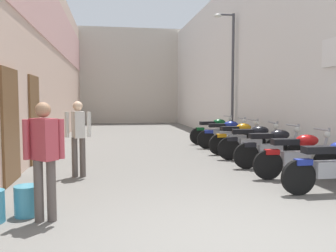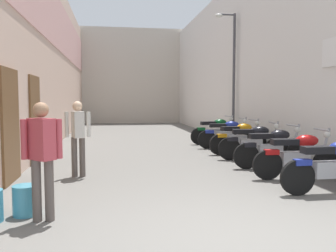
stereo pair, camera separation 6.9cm
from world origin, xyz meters
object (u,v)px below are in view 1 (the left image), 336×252
object	(u,v)px
water_jug_beside_first	(27,201)
pedestrian_mid_alley	(78,133)
motorcycle_fourth	(253,141)
motorcycle_fifth	(238,137)
motorcycle_sixth	(226,133)
motorcycle_seventh	(215,130)
motorcycle_third	(272,147)
pedestrian_by_doorway	(44,152)
street_lamp	(231,68)
motorcycle_second	(298,154)
motorcycle_nearest	(333,164)

from	to	relation	value
water_jug_beside_first	pedestrian_mid_alley	bearing A→B (deg)	78.20
water_jug_beside_first	motorcycle_fourth	bearing A→B (deg)	37.28
motorcycle_fifth	motorcycle_sixth	xyz separation A→B (m)	(0.00, 1.14, 0.00)
motorcycle_seventh	motorcycle_fourth	bearing A→B (deg)	-90.00
motorcycle_third	motorcycle_sixth	bearing A→B (deg)	90.00
motorcycle_fifth	water_jug_beside_first	size ratio (longest dim) A/B	4.39
motorcycle_third	pedestrian_by_doorway	distance (m)	5.44
pedestrian_by_doorway	street_lamp	world-z (taller)	street_lamp
motorcycle_fifth	water_jug_beside_first	distance (m)	6.85
motorcycle_fourth	motorcycle_seventh	bearing A→B (deg)	90.00
motorcycle_seventh	water_jug_beside_first	distance (m)	8.65
motorcycle_second	motorcycle_third	xyz separation A→B (m)	(0.00, 1.14, 0.00)
street_lamp	motorcycle_third	bearing A→B (deg)	-98.11
motorcycle_second	motorcycle_seventh	size ratio (longest dim) A/B	1.00
motorcycle_second	motorcycle_third	world-z (taller)	same
motorcycle_nearest	pedestrian_by_doorway	world-z (taller)	pedestrian_by_doorway
pedestrian_by_doorway	water_jug_beside_first	distance (m)	0.81
motorcycle_sixth	motorcycle_nearest	bearing A→B (deg)	-90.00
motorcycle_seventh	street_lamp	distance (m)	2.40
motorcycle_nearest	pedestrian_mid_alley	bearing A→B (deg)	154.92
motorcycle_third	water_jug_beside_first	size ratio (longest dim) A/B	4.41
pedestrian_mid_alley	water_jug_beside_first	bearing A→B (deg)	-101.80
motorcycle_seventh	street_lamp	world-z (taller)	street_lamp
motorcycle_second	motorcycle_fourth	xyz separation A→B (m)	(-0.00, 2.26, 0.00)
motorcycle_fourth	motorcycle_fifth	xyz separation A→B (m)	(0.00, 1.08, 0.00)
street_lamp	motorcycle_second	bearing A→B (deg)	-96.60
motorcycle_fifth	water_jug_beside_first	xyz separation A→B (m)	(-4.88, -4.79, -0.29)
motorcycle_fourth	street_lamp	size ratio (longest dim) A/B	0.39
motorcycle_nearest	motorcycle_sixth	xyz separation A→B (m)	(-0.00, 5.59, 0.00)
water_jug_beside_first	street_lamp	size ratio (longest dim) A/B	0.09
pedestrian_by_doorway	motorcycle_nearest	bearing A→B (deg)	7.80
motorcycle_fourth	motorcycle_fifth	bearing A→B (deg)	90.00
motorcycle_seventh	pedestrian_by_doorway	xyz separation A→B (m)	(-4.59, -7.42, 0.42)
motorcycle_seventh	water_jug_beside_first	world-z (taller)	motorcycle_seventh
motorcycle_third	motorcycle_fourth	bearing A→B (deg)	90.01
motorcycle_fourth	pedestrian_by_doorway	bearing A→B (deg)	-138.95
motorcycle_seventh	pedestrian_mid_alley	bearing A→B (deg)	-132.79
motorcycle_seventh	street_lamp	size ratio (longest dim) A/B	0.39
motorcycle_third	pedestrian_mid_alley	bearing A→B (deg)	-177.38
pedestrian_mid_alley	street_lamp	size ratio (longest dim) A/B	0.33
motorcycle_second	pedestrian_by_doorway	distance (m)	4.93
motorcycle_third	motorcycle_nearest	bearing A→B (deg)	-90.00
pedestrian_by_doorway	motorcycle_third	bearing A→B (deg)	32.11
motorcycle_second	street_lamp	distance (m)	6.51
motorcycle_fourth	motorcycle_sixth	world-z (taller)	same
pedestrian_by_doorway	motorcycle_fourth	bearing A→B (deg)	41.05
motorcycle_fifth	water_jug_beside_first	world-z (taller)	motorcycle_fifth
motorcycle_nearest	motorcycle_fifth	size ratio (longest dim) A/B	1.00
motorcycle_third	motorcycle_fourth	xyz separation A→B (m)	(-0.00, 1.12, 0.00)
water_jug_beside_first	street_lamp	distance (m)	9.71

